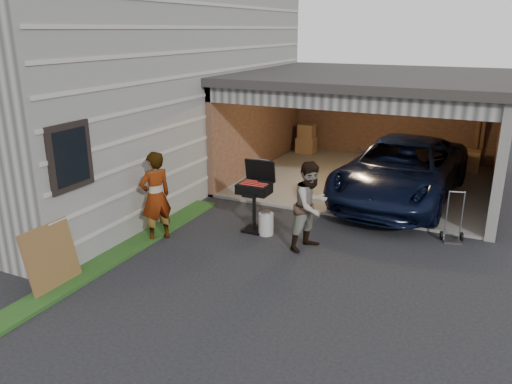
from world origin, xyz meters
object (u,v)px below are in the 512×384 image
Objects in this scene: bbq_grill at (255,191)px; propane_tank at (266,224)px; woman at (156,197)px; man at (311,206)px; minivan at (401,172)px; hand_truck at (453,232)px; plywood_panel at (51,257)px.

propane_tank is at bearing -18.57° from bbq_grill.
woman is 1.06× the size of man.
man reaches higher than minivan.
bbq_grill is 3.97m from hand_truck.
man is 1.17× the size of bbq_grill.
plywood_panel is at bearing 157.44° from man.
bbq_grill is (1.53, 1.24, -0.03)m from woman.
woman is at bearing -147.98° from propane_tank.
man is (-1.05, -3.50, 0.13)m from minivan.
woman reaches higher than propane_tank.
propane_tank is at bearing -117.80° from minivan.
hand_truck is (3.73, 1.16, -0.66)m from bbq_grill.
woman reaches higher than bbq_grill.
minivan is 3.94m from bbq_grill.
plywood_panel is (-4.25, -6.70, -0.20)m from minivan.
hand_truck is at bearing 139.20° from woman.
plywood_panel is at bearing -155.67° from hand_truck.
minivan is 3.89m from propane_tank.
woman is 5.83m from hand_truck.
woman is at bearing 130.13° from man.
plywood_panel is (-3.20, -3.20, -0.32)m from man.
woman is 2.98m from man.
bbq_grill is at bearing 161.43° from propane_tank.
minivan is at bearing 163.26° from woman.
minivan is 2.90× the size of woman.
man is 1.35m from bbq_grill.
woman is 1.24× the size of bbq_grill.
bbq_grill is at bearing 153.67° from woman.
hand_truck is (3.44, 1.26, -0.03)m from propane_tank.
plywood_panel is (-2.19, -3.44, 0.30)m from propane_tank.
plywood_panel is (-0.36, -2.30, -0.37)m from woman.
man reaches higher than hand_truck.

